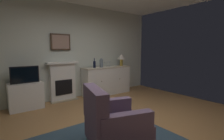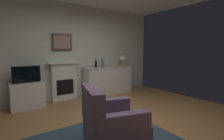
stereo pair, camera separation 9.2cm
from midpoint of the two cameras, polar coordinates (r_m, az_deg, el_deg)
The scene contains 14 objects.
ground_plane at distance 3.33m, azimuth 4.63°, elevation -19.42°, with size 5.76×4.97×0.10m, color #9E7042.
wall_rear at distance 5.10m, azimuth -13.86°, elevation 6.13°, with size 5.76×0.06×2.76m, color silver.
fireplace_unit at distance 4.92m, azimuth -17.11°, elevation -3.72°, with size 0.87×0.30×1.10m.
framed_picture at distance 4.89m, azimuth -17.75°, elevation 9.15°, with size 0.55×0.04×0.45m.
sideboard_cabinet at distance 5.41m, azimuth -2.28°, elevation -3.57°, with size 1.63×0.49×0.89m.
table_lamp at distance 5.69m, azimuth 2.76°, elevation 4.29°, with size 0.26×0.26×0.40m.
wine_bottle at distance 5.05m, azimuth -6.57°, elevation 1.97°, with size 0.08×0.08×0.29m.
wine_glass_left at distance 5.28m, azimuth -2.96°, elevation 2.38°, with size 0.07×0.07×0.16m.
wine_glass_center at distance 5.36m, azimuth -2.12°, elevation 2.45°, with size 0.07×0.07×0.16m.
wine_glass_right at distance 5.44m, azimuth -1.29°, elevation 2.52°, with size 0.07×0.07×0.16m.
vase_decorative at distance 5.16m, azimuth -4.20°, elevation 2.46°, with size 0.11×0.11×0.28m.
tv_cabinet at distance 4.58m, azimuth -27.96°, elevation -7.88°, with size 0.75×0.42×0.64m.
tv_set at distance 4.46m, azimuth -28.29°, elevation -1.44°, with size 0.62×0.07×0.40m.
armchair at distance 2.49m, azimuth -0.84°, elevation -17.88°, with size 0.99×0.95×0.92m.
Camera 1 is at (-2.02, -2.21, 1.42)m, focal length 26.62 mm.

